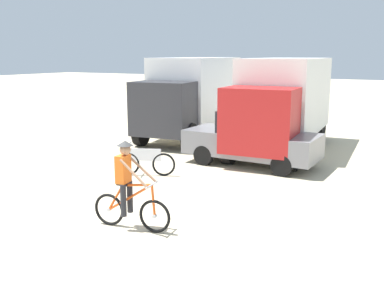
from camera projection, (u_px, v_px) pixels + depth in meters
The scene contains 6 objects.
ground_plane at pixel (97, 222), 9.35m from camera, with size 120.00×120.00×0.00m, color beige.
box_truck_avon_van at pixel (192, 93), 18.94m from camera, with size 3.14×6.98×3.35m.
box_truck_white_box at pixel (283, 100), 15.94m from camera, with size 2.84×6.90×3.35m.
sedan_parked at pixel (253, 138), 13.99m from camera, with size 4.24×1.87×1.76m.
cyclist_orange_shirt at pixel (128, 188), 8.83m from camera, with size 1.72×0.52×1.82m.
bicycle_spare at pixel (146, 162), 12.86m from camera, with size 1.60×0.82×0.97m.
Camera 1 is at (6.09, -6.72, 3.47)m, focal length 41.33 mm.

